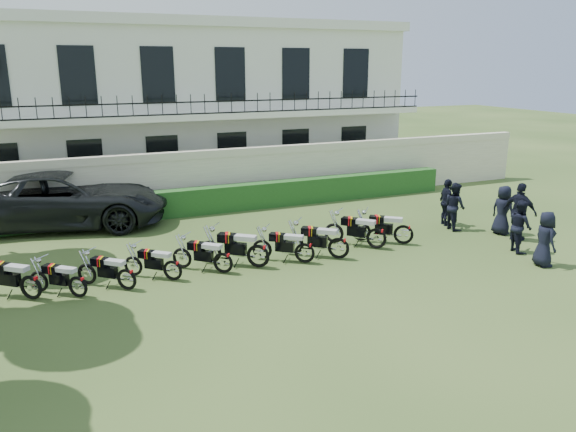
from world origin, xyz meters
The scene contains 21 objects.
ground centered at (0.00, 0.00, 0.00)m, with size 100.00×100.00×0.00m, color #2D461C.
perimeter_wall centered at (0.00, 8.00, 1.17)m, with size 30.00×0.35×2.30m.
hedge centered at (1.00, 7.20, 0.50)m, with size 18.00×0.60×1.00m, color #1E4418.
building centered at (0.00, 13.96, 3.71)m, with size 20.40×9.60×7.40m.
motorcycle_0 centered at (-6.53, 0.85, 0.48)m, with size 1.56×1.29×1.05m.
motorcycle_1 centered at (-5.49, 0.55, 0.43)m, with size 1.33×1.18×0.93m.
motorcycle_2 centered at (-4.33, 0.56, 0.44)m, with size 1.36×1.23×0.95m.
motorcycle_3 centered at (-3.13, 0.75, 0.43)m, with size 1.37×1.17×0.94m.
motorcycle_4 centered at (-1.76, 0.74, 0.46)m, with size 1.42×1.29×1.00m.
motorcycle_5 centered at (-0.74, 0.76, 0.53)m, with size 1.71×1.37×1.14m.
motorcycle_6 centered at (0.61, 0.60, 0.47)m, with size 1.53×1.21×1.02m.
motorcycle_7 centered at (1.67, 0.53, 0.50)m, with size 1.61×1.35×1.09m.
motorcycle_8 centered at (3.18, 0.91, 0.51)m, with size 1.44×1.55×1.10m.
motorcycle_9 centered at (4.20, 0.94, 0.49)m, with size 1.60×1.29×1.07m.
suv centered at (-5.46, 7.41, 0.97)m, with size 3.22×6.98×1.94m, color black.
officer_0 centered at (6.74, -2.20, 0.79)m, with size 0.77×0.50×1.58m, color black.
officer_1 centered at (7.04, -0.99, 0.80)m, with size 0.78×0.61×1.60m, color black.
officer_2 centered at (7.88, -0.10, 0.94)m, with size 1.11×0.46×1.89m, color black.
officer_3 centered at (7.91, 0.65, 0.83)m, with size 0.81×0.52×1.65m, color black.
officer_4 centered at (6.80, 1.72, 0.82)m, with size 0.80×0.62×1.64m, color black.
officer_5 centered at (6.87, 2.24, 0.83)m, with size 0.97×0.41×1.66m, color black.
Camera 1 is at (-5.80, -13.13, 5.53)m, focal length 35.00 mm.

